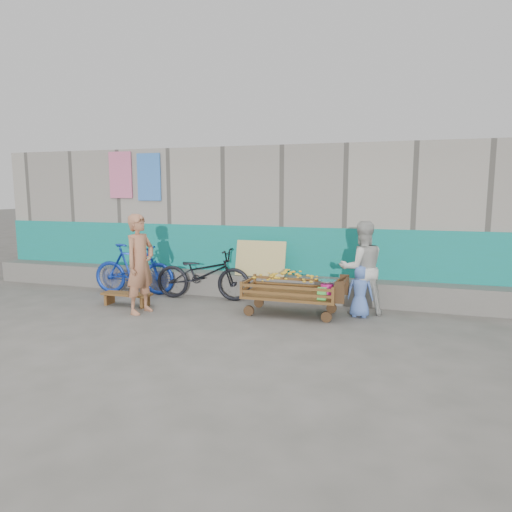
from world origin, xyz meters
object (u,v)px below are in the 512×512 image
(bicycle_dark, at_px, (203,274))
(bicycle_blue, at_px, (134,269))
(banana_cart, at_px, (289,286))
(bench, at_px, (127,296))
(vendor_man, at_px, (140,264))
(woman, at_px, (362,268))
(child, at_px, (360,291))

(bicycle_dark, height_order, bicycle_blue, bicycle_blue)
(banana_cart, xyz_separation_m, bicycle_dark, (-1.87, 0.59, -0.00))
(bicycle_dark, bearing_deg, bench, 123.09)
(vendor_man, bearing_deg, woman, -63.21)
(bench, xyz_separation_m, vendor_man, (0.52, -0.35, 0.69))
(bench, xyz_separation_m, child, (4.18, 0.52, 0.27))
(bench, height_order, child, child)
(bicycle_dark, relative_size, bicycle_blue, 1.10)
(banana_cart, height_order, bicycle_blue, bicycle_blue)
(child, height_order, bicycle_blue, bicycle_blue)
(bench, distance_m, woman, 4.28)
(bench, distance_m, bicycle_blue, 1.04)
(banana_cart, distance_m, child, 1.19)
(banana_cart, relative_size, bicycle_dark, 0.91)
(vendor_man, xyz_separation_m, child, (3.66, 0.86, -0.42))
(banana_cart, height_order, vendor_man, vendor_man)
(vendor_man, bearing_deg, bench, 67.16)
(bench, bearing_deg, child, 7.04)
(child, bearing_deg, bicycle_blue, -0.63)
(banana_cart, bearing_deg, bench, -174.15)
(banana_cart, relative_size, bicycle_blue, 1.01)
(banana_cart, xyz_separation_m, bicycle_blue, (-3.41, 0.59, 0.02))
(bicycle_dark, distance_m, bicycle_blue, 1.54)
(bench, distance_m, vendor_man, 0.93)
(bench, relative_size, vendor_man, 0.55)
(vendor_man, height_order, child, vendor_man)
(bicycle_blue, bearing_deg, bench, -162.55)
(vendor_man, distance_m, bicycle_blue, 1.59)
(woman, bearing_deg, bicycle_dark, -26.02)
(child, relative_size, bicycle_blue, 0.51)
(banana_cart, height_order, child, child)
(banana_cart, distance_m, woman, 1.27)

